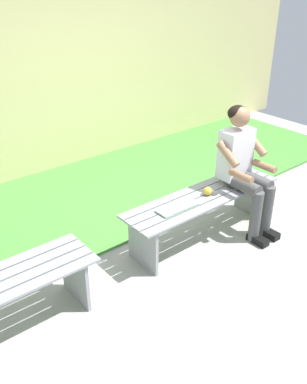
{
  "coord_description": "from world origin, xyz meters",
  "views": [
    {
      "loc": [
        2.62,
        2.45,
        2.4
      ],
      "look_at": [
        0.75,
        0.15,
        0.83
      ],
      "focal_mm": 38.8,
      "sensor_mm": 36.0,
      "label": 1
    }
  ],
  "objects_px": {
    "person_seated": "(244,165)",
    "apple": "(208,191)",
    "bench_near": "(203,206)",
    "book_open": "(177,207)"
  },
  "relations": [
    {
      "from": "bench_near",
      "to": "book_open",
      "type": "bearing_deg",
      "value": 3.57
    },
    {
      "from": "bench_near",
      "to": "book_open",
      "type": "distance_m",
      "value": 0.39
    },
    {
      "from": "person_seated",
      "to": "book_open",
      "type": "relative_size",
      "value": 3.11
    },
    {
      "from": "bench_near",
      "to": "apple",
      "type": "bearing_deg",
      "value": 153.25
    },
    {
      "from": "person_seated",
      "to": "apple",
      "type": "height_order",
      "value": "person_seated"
    },
    {
      "from": "bench_near",
      "to": "book_open",
      "type": "height_order",
      "value": "book_open"
    },
    {
      "from": "bench_near",
      "to": "apple",
      "type": "distance_m",
      "value": 0.16
    },
    {
      "from": "bench_near",
      "to": "apple",
      "type": "xyz_separation_m",
      "value": [
        -0.04,
        0.02,
        0.16
      ]
    },
    {
      "from": "bench_near",
      "to": "person_seated",
      "type": "relative_size",
      "value": 1.37
    },
    {
      "from": "person_seated",
      "to": "apple",
      "type": "xyz_separation_m",
      "value": [
        0.41,
        -0.08,
        -0.19
      ]
    }
  ]
}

